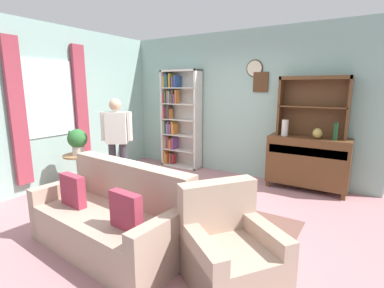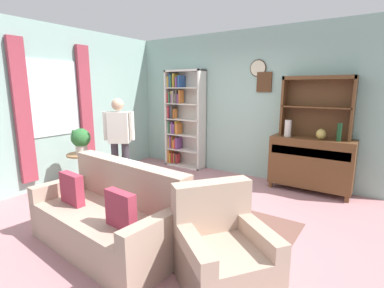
% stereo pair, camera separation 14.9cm
% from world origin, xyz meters
% --- Properties ---
extents(ground_plane, '(5.40, 4.60, 0.02)m').
position_xyz_m(ground_plane, '(0.00, 0.00, -0.01)').
color(ground_plane, '#B27A7F').
extents(wall_back, '(5.00, 0.09, 2.80)m').
position_xyz_m(wall_back, '(0.00, 2.13, 1.41)').
color(wall_back, '#93B7AD').
rests_on(wall_back, ground_plane).
extents(wall_left, '(0.16, 4.20, 2.80)m').
position_xyz_m(wall_left, '(-2.52, -0.04, 1.40)').
color(wall_left, '#93B7AD').
rests_on(wall_left, ground_plane).
extents(area_rug, '(2.85, 1.75, 0.01)m').
position_xyz_m(area_rug, '(0.20, -0.30, 0.00)').
color(area_rug, brown).
rests_on(area_rug, ground_plane).
extents(bookshelf, '(0.90, 0.30, 2.10)m').
position_xyz_m(bookshelf, '(-1.35, 1.94, 1.07)').
color(bookshelf, silver).
rests_on(bookshelf, ground_plane).
extents(sideboard, '(1.30, 0.45, 0.92)m').
position_xyz_m(sideboard, '(1.37, 1.86, 0.51)').
color(sideboard, brown).
rests_on(sideboard, ground_plane).
extents(sideboard_hutch, '(1.10, 0.26, 1.00)m').
position_xyz_m(sideboard_hutch, '(1.37, 1.97, 1.56)').
color(sideboard_hutch, brown).
rests_on(sideboard_hutch, sideboard).
extents(vase_tall, '(0.11, 0.11, 0.28)m').
position_xyz_m(vase_tall, '(0.98, 1.78, 1.06)').
color(vase_tall, beige).
rests_on(vase_tall, sideboard).
extents(vase_round, '(0.15, 0.15, 0.17)m').
position_xyz_m(vase_round, '(1.50, 1.79, 1.01)').
color(vase_round, tan).
rests_on(vase_round, sideboard).
extents(bottle_wine, '(0.07, 0.07, 0.28)m').
position_xyz_m(bottle_wine, '(1.76, 1.77, 1.06)').
color(bottle_wine, '#194223').
rests_on(bottle_wine, sideboard).
extents(couch_floral, '(1.86, 0.99, 0.90)m').
position_xyz_m(couch_floral, '(-0.09, -1.15, 0.31)').
color(couch_floral, tan).
rests_on(couch_floral, ground_plane).
extents(armchair_floral, '(1.07, 1.07, 0.88)m').
position_xyz_m(armchair_floral, '(1.26, -1.02, 0.29)').
color(armchair_floral, tan).
rests_on(armchair_floral, ground_plane).
extents(plant_stand, '(0.52, 0.52, 0.61)m').
position_xyz_m(plant_stand, '(-1.96, -0.17, 0.38)').
color(plant_stand, '#997047').
rests_on(plant_stand, ground_plane).
extents(potted_plant_large, '(0.32, 0.32, 0.44)m').
position_xyz_m(potted_plant_large, '(-1.93, -0.19, 0.87)').
color(potted_plant_large, beige).
rests_on(potted_plant_large, plant_stand).
extents(potted_plant_small, '(0.24, 0.24, 0.33)m').
position_xyz_m(potted_plant_small, '(-1.64, -0.50, 0.19)').
color(potted_plant_small, gray).
rests_on(potted_plant_small, ground_plane).
extents(person_reading, '(0.48, 0.36, 1.56)m').
position_xyz_m(person_reading, '(-1.34, 0.14, 0.91)').
color(person_reading, '#38333D').
rests_on(person_reading, ground_plane).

